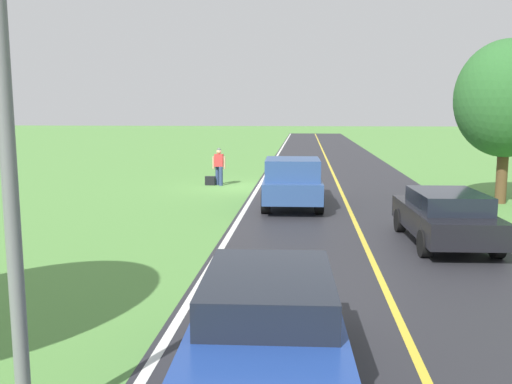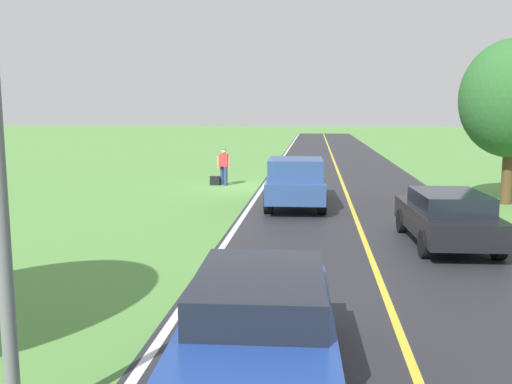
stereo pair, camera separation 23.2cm
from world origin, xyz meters
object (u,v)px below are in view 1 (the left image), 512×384
object	(u,v)px
suitcase_carried	(210,181)
pickup_truck_passing	(292,180)
tree_far_side_near	(507,99)
sedan_mid_oncoming	(445,216)
sedan_ahead_same_lane	(268,326)
hitchhiker_walking	(219,164)

from	to	relation	value
suitcase_carried	pickup_truck_passing	world-z (taller)	pickup_truck_passing
tree_far_side_near	sedan_mid_oncoming	bearing A→B (deg)	61.28
suitcase_carried	sedan_ahead_same_lane	distance (m)	19.10
pickup_truck_passing	sedan_mid_oncoming	distance (m)	6.77
suitcase_carried	pickup_truck_passing	distance (m)	6.80
pickup_truck_passing	tree_far_side_near	world-z (taller)	tree_far_side_near
suitcase_carried	tree_far_side_near	distance (m)	12.98
pickup_truck_passing	hitchhiker_walking	bearing A→B (deg)	-57.53
sedan_ahead_same_lane	sedan_mid_oncoming	xyz separation A→B (m)	(-4.11, -7.82, 0.00)
tree_far_side_near	sedan_ahead_same_lane	distance (m)	16.86
sedan_mid_oncoming	sedan_ahead_same_lane	bearing A→B (deg)	62.29
suitcase_carried	sedan_mid_oncoming	size ratio (longest dim) A/B	0.10
suitcase_carried	pickup_truck_passing	xyz separation A→B (m)	(-3.95, 5.48, 0.76)
pickup_truck_passing	sedan_mid_oncoming	xyz separation A→B (m)	(-4.10, 5.38, -0.21)
pickup_truck_passing	sedan_ahead_same_lane	distance (m)	13.20
hitchhiker_walking	sedan_mid_oncoming	size ratio (longest dim) A/B	0.39
hitchhiker_walking	sedan_mid_oncoming	xyz separation A→B (m)	(-7.63, 10.92, -0.23)
pickup_truck_passing	tree_far_side_near	size ratio (longest dim) A/B	0.90
sedan_ahead_same_lane	suitcase_carried	bearing A→B (deg)	-78.09
pickup_truck_passing	tree_far_side_near	xyz separation A→B (m)	(-7.82, -1.40, 2.92)
tree_far_side_near	sedan_ahead_same_lane	xyz separation A→B (m)	(7.83, 14.61, -3.13)
hitchhiker_walking	sedan_ahead_same_lane	bearing A→B (deg)	100.63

